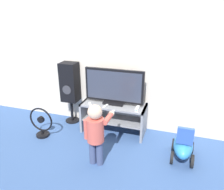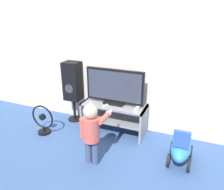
{
  "view_description": "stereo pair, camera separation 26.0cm",
  "coord_description": "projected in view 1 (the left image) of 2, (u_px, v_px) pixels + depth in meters",
  "views": [
    {
      "loc": [
        1.02,
        -2.99,
        2.02
      ],
      "look_at": [
        0.0,
        0.13,
        0.73
      ],
      "focal_mm": 35.0,
      "sensor_mm": 36.0,
      "label": 1
    },
    {
      "loc": [
        1.26,
        -2.9,
        2.02
      ],
      "look_at": [
        0.0,
        0.13,
        0.73
      ],
      "focal_mm": 35.0,
      "sensor_mm": 36.0,
      "label": 2
    }
  ],
  "objects": [
    {
      "name": "television",
      "position": [
        114.0,
        87.0,
        3.59
      ],
      "size": [
        1.0,
        0.2,
        0.6
      ],
      "color": "black",
      "rests_on": "tv_stand"
    },
    {
      "name": "ride_on_toy",
      "position": [
        183.0,
        145.0,
        3.1
      ],
      "size": [
        0.31,
        0.6,
        0.58
      ],
      "color": "#338CD1",
      "rests_on": "ground_plane"
    },
    {
      "name": "wall_back",
      "position": [
        119.0,
        55.0,
        3.67
      ],
      "size": [
        10.0,
        0.06,
        2.6
      ],
      "color": "silver",
      "rests_on": "ground_plane"
    },
    {
      "name": "speaker_tower",
      "position": [
        70.0,
        84.0,
        3.96
      ],
      "size": [
        0.3,
        0.27,
        1.15
      ],
      "color": "black",
      "rests_on": "ground_plane"
    },
    {
      "name": "remote_primary",
      "position": [
        90.0,
        104.0,
        3.65
      ],
      "size": [
        0.1,
        0.13,
        0.03
      ],
      "color": "white",
      "rests_on": "tv_stand"
    },
    {
      "name": "game_console",
      "position": [
        137.0,
        109.0,
        3.46
      ],
      "size": [
        0.05,
        0.16,
        0.05
      ],
      "color": "white",
      "rests_on": "tv_stand"
    },
    {
      "name": "floor_fan",
      "position": [
        41.0,
        124.0,
        3.65
      ],
      "size": [
        0.43,
        0.22,
        0.52
      ],
      "color": "black",
      "rests_on": "ground_plane"
    },
    {
      "name": "ground_plane",
      "position": [
        110.0,
        138.0,
        3.68
      ],
      "size": [
        16.0,
        16.0,
        0.0
      ],
      "primitive_type": "plane",
      "color": "#38568C"
    },
    {
      "name": "child",
      "position": [
        96.0,
        130.0,
        2.89
      ],
      "size": [
        0.34,
        0.5,
        0.89
      ],
      "color": "#3F4C72",
      "rests_on": "ground_plane"
    },
    {
      "name": "remote_secondary",
      "position": [
        106.0,
        106.0,
        3.58
      ],
      "size": [
        0.06,
        0.13,
        0.03
      ],
      "color": "white",
      "rests_on": "tv_stand"
    },
    {
      "name": "tv_stand",
      "position": [
        114.0,
        114.0,
        3.75
      ],
      "size": [
        1.09,
        0.45,
        0.53
      ],
      "color": "gray",
      "rests_on": "ground_plane"
    }
  ]
}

